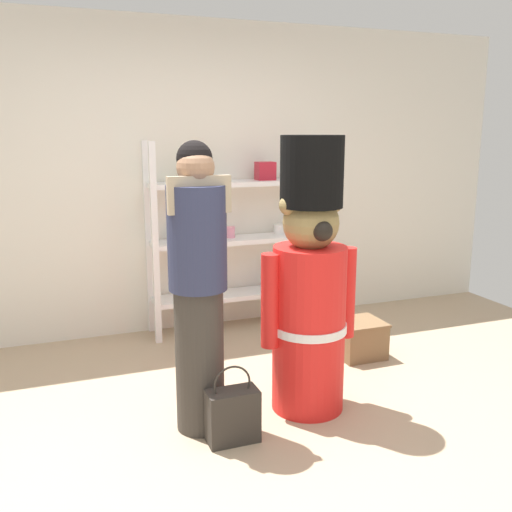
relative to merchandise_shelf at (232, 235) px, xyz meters
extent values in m
plane|color=tan|center=(-0.46, -1.98, -0.82)|extent=(6.40, 6.40, 0.00)
cube|color=silver|center=(-0.46, 0.22, 0.48)|extent=(6.40, 0.12, 2.60)
cube|color=white|center=(-0.69, -0.15, -0.01)|extent=(0.05, 0.05, 1.62)
cube|color=white|center=(0.69, -0.15, -0.01)|extent=(0.05, 0.05, 1.62)
cube|color=white|center=(-0.69, 0.15, -0.01)|extent=(0.05, 0.05, 1.62)
cube|color=white|center=(0.69, 0.15, -0.01)|extent=(0.05, 0.05, 1.62)
cube|color=white|center=(0.00, 0.00, -0.53)|extent=(1.38, 0.30, 0.04)
cube|color=white|center=(0.00, 0.00, -0.05)|extent=(1.38, 0.30, 0.04)
cube|color=white|center=(0.00, 0.00, 0.44)|extent=(1.38, 0.30, 0.04)
cylinder|color=navy|center=(-0.46, 0.04, 0.02)|extent=(0.09, 0.09, 0.08)
cylinder|color=pink|center=(0.00, 0.02, 0.02)|extent=(0.07, 0.07, 0.10)
cylinder|color=white|center=(0.46, 0.04, 0.02)|extent=(0.09, 0.09, 0.09)
cylinder|color=#B27226|center=(-0.34, -0.02, -0.41)|extent=(0.07, 0.07, 0.21)
cylinder|color=navy|center=(0.34, -0.02, -0.41)|extent=(0.07, 0.07, 0.20)
cube|color=gold|center=(-0.31, 0.00, 0.52)|extent=(0.19, 0.15, 0.11)
cube|color=#B21E2D|center=(0.31, 0.00, 0.54)|extent=(0.16, 0.13, 0.15)
cylinder|color=red|center=(-0.04, -1.61, -0.31)|extent=(0.44, 0.44, 1.03)
cylinder|color=white|center=(-0.04, -1.61, -0.29)|extent=(0.46, 0.46, 0.05)
sphere|color=olive|center=(-0.04, -1.61, 0.35)|extent=(0.34, 0.34, 0.34)
sphere|color=olive|center=(-0.18, -1.61, 0.46)|extent=(0.12, 0.12, 0.12)
sphere|color=olive|center=(0.10, -1.61, 0.46)|extent=(0.12, 0.12, 0.12)
cylinder|color=black|center=(-0.04, -1.61, 0.65)|extent=(0.37, 0.37, 0.41)
cylinder|color=red|center=(-0.29, -1.61, -0.10)|extent=(0.11, 0.11, 0.57)
cylinder|color=red|center=(0.22, -1.61, -0.10)|extent=(0.11, 0.11, 0.57)
sphere|color=black|center=(-0.04, -1.76, 0.32)|extent=(0.12, 0.12, 0.12)
cylinder|color=#38332D|center=(-0.73, -1.61, -0.40)|extent=(0.28, 0.28, 0.84)
cylinder|color=#2D3351|center=(-0.73, -1.61, 0.30)|extent=(0.33, 0.33, 0.58)
sphere|color=#A37556|center=(-0.73, -1.61, 0.69)|extent=(0.20, 0.20, 0.20)
cube|color=tan|center=(-0.73, -1.68, 0.55)|extent=(0.34, 0.04, 0.20)
sphere|color=black|center=(-0.73, -1.59, 0.73)|extent=(0.19, 0.19, 0.19)
cube|color=#332D28|center=(-0.61, -1.83, -0.67)|extent=(0.29, 0.15, 0.30)
torus|color=#332D28|center=(-0.61, -1.83, -0.48)|extent=(0.21, 0.01, 0.21)
cube|color=brown|center=(0.70, -0.99, -0.69)|extent=(0.34, 0.32, 0.26)
cube|color=brown|center=(0.70, -0.99, -0.55)|extent=(0.35, 0.34, 0.02)
camera|label=1|loc=(-1.53, -4.63, 0.88)|focal=40.49mm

